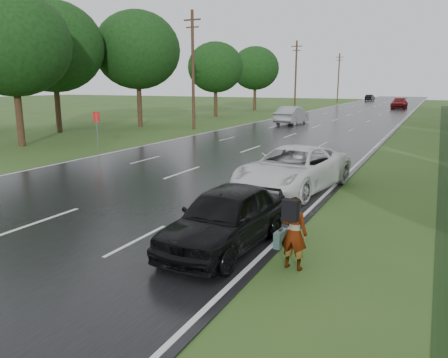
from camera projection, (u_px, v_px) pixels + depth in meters
ground at (39, 223)px, 12.71m from camera, size 220.00×220.00×0.00m
road at (344, 117)px, 52.19m from camera, size 14.00×180.00×0.04m
edge_stripe_east at (405, 119)px, 49.29m from camera, size 0.12×180.00×0.01m
edge_stripe_west at (290, 115)px, 55.08m from camera, size 0.12×180.00×0.01m
center_line at (344, 117)px, 52.18m from camera, size 0.12×180.00×0.01m
road_sign at (97, 123)px, 26.53m from camera, size 0.50×0.06×2.30m
utility_pole_mid at (193, 69)px, 37.48m from camera, size 1.60×0.26×10.00m
utility_pole_far at (296, 75)px, 63.80m from camera, size 1.60×0.26×10.00m
utility_pole_distant at (338, 77)px, 90.12m from camera, size 1.60×0.26×10.00m
tree_west_b at (12, 44)px, 27.00m from camera, size 7.20×7.20×9.62m
tree_west_c at (137, 50)px, 39.60m from camera, size 7.80×7.80×10.43m
tree_west_d at (215, 67)px, 51.77m from camera, size 6.60×6.60×8.80m
tree_west_e at (53, 47)px, 34.76m from camera, size 8.00×8.00×10.44m
tree_west_f at (255, 68)px, 64.24m from camera, size 7.00×7.00×9.29m
pedestrian at (293, 232)px, 9.43m from camera, size 0.75×0.70×1.63m
white_pickup at (293, 169)px, 16.38m from camera, size 3.56×6.18×1.62m
dark_sedan at (226, 217)px, 10.60m from camera, size 1.99×4.55×1.53m
silver_sedan at (292, 115)px, 42.97m from camera, size 2.12×5.34×1.73m
far_car_red at (399, 103)px, 69.65m from camera, size 2.37×5.76×1.67m
far_car_dark at (370, 98)px, 99.68m from camera, size 1.73×4.32×1.40m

